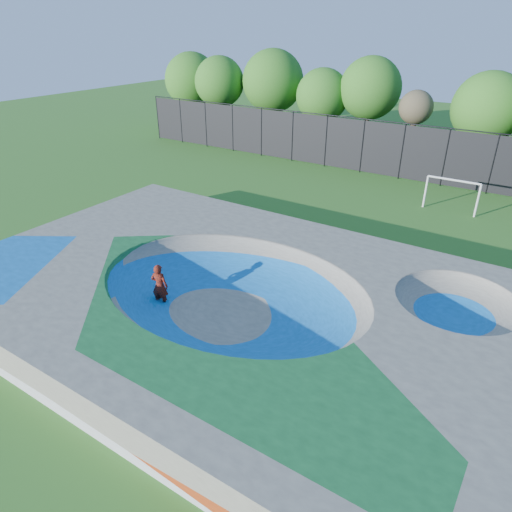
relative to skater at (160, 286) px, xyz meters
The scene contains 7 objects.
ground 3.14m from the skater, 20.50° to the left, with size 120.00×120.00×0.00m, color #2A611B.
skate_deck 3.00m from the skater, 20.50° to the left, with size 22.00×14.00×1.50m, color gray.
skater is the anchor object (origin of this frame).
skateboard 0.93m from the skater, ahead, with size 0.78×0.22×0.05m, color black.
soccer_goal 18.74m from the skater, 66.71° to the left, with size 3.12×0.12×2.06m.
fence 22.26m from the skater, 82.75° to the left, with size 48.09×0.09×4.04m.
treeline 27.66m from the skater, 86.55° to the left, with size 53.02×7.20×8.28m.
Camera 1 is at (8.96, -12.06, 10.36)m, focal length 32.00 mm.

